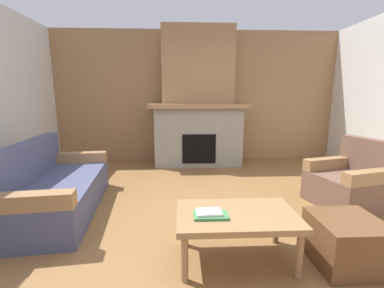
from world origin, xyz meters
TOP-DOWN VIEW (x-y plane):
  - ground at (0.00, 0.00)m, footprint 9.00×9.00m
  - wall_back_wood_panel at (0.00, 3.00)m, footprint 6.00×0.12m
  - fireplace at (0.00, 2.62)m, footprint 1.90×0.82m
  - couch at (-1.88, 0.43)m, footprint 1.03×1.88m
  - armchair at (1.80, 0.46)m, footprint 0.92×0.92m
  - coffee_table at (0.11, -0.59)m, footprint 1.00×0.60m
  - ottoman at (1.01, -0.69)m, footprint 0.52×0.52m
  - book_stack_near_edge at (-0.12, -0.64)m, footprint 0.28×0.17m

SIDE VIEW (x-z plane):
  - ground at x=0.00m, z-range 0.00..0.00m
  - ottoman at x=1.01m, z-range 0.00..0.40m
  - couch at x=-1.88m, z-range -0.14..0.71m
  - armchair at x=1.80m, z-range -0.13..0.72m
  - coffee_table at x=0.11m, z-range 0.16..0.59m
  - book_stack_near_edge at x=-0.12m, z-range 0.43..0.47m
  - fireplace at x=0.00m, z-range -0.19..2.51m
  - wall_back_wood_panel at x=0.00m, z-range 0.00..2.70m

